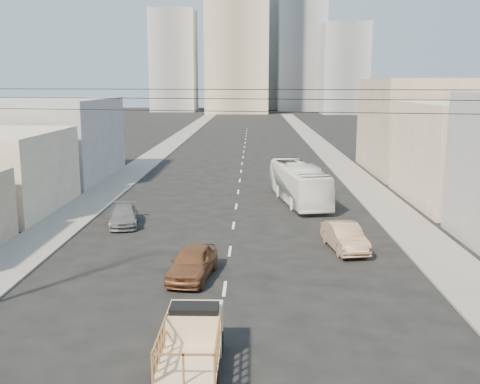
{
  "coord_description": "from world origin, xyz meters",
  "views": [
    {
      "loc": [
        1.31,
        -17.0,
        9.48
      ],
      "look_at": [
        0.59,
        13.89,
        3.5
      ],
      "focal_mm": 42.0,
      "sensor_mm": 36.0,
      "label": 1
    }
  ],
  "objects_px": {
    "sedan_tan": "(345,237)",
    "sedan_grey": "(124,216)",
    "flatbed_pickup": "(192,338)",
    "sedan_brown": "(192,263)",
    "city_bus": "(299,183)"
  },
  "relations": [
    {
      "from": "city_bus",
      "to": "sedan_brown",
      "type": "bearing_deg",
      "value": -119.29
    },
    {
      "from": "city_bus",
      "to": "sedan_brown",
      "type": "height_order",
      "value": "city_bus"
    },
    {
      "from": "flatbed_pickup",
      "to": "sedan_grey",
      "type": "relative_size",
      "value": 0.98
    },
    {
      "from": "city_bus",
      "to": "sedan_brown",
      "type": "distance_m",
      "value": 19.46
    },
    {
      "from": "city_bus",
      "to": "sedan_grey",
      "type": "bearing_deg",
      "value": -156.93
    },
    {
      "from": "flatbed_pickup",
      "to": "sedan_brown",
      "type": "height_order",
      "value": "flatbed_pickup"
    },
    {
      "from": "flatbed_pickup",
      "to": "sedan_brown",
      "type": "bearing_deg",
      "value": 96.05
    },
    {
      "from": "flatbed_pickup",
      "to": "sedan_grey",
      "type": "xyz_separation_m",
      "value": [
        -6.74,
        19.38,
        -0.44
      ]
    },
    {
      "from": "city_bus",
      "to": "sedan_tan",
      "type": "xyz_separation_m",
      "value": [
        1.61,
        -13.29,
        -0.79
      ]
    },
    {
      "from": "sedan_tan",
      "to": "flatbed_pickup",
      "type": "bearing_deg",
      "value": -126.37
    },
    {
      "from": "sedan_tan",
      "to": "sedan_grey",
      "type": "relative_size",
      "value": 1.05
    },
    {
      "from": "sedan_brown",
      "to": "sedan_tan",
      "type": "height_order",
      "value": "sedan_brown"
    },
    {
      "from": "sedan_tan",
      "to": "city_bus",
      "type": "bearing_deg",
      "value": 88.3
    },
    {
      "from": "flatbed_pickup",
      "to": "sedan_brown",
      "type": "xyz_separation_m",
      "value": [
        -0.95,
        8.99,
        -0.3
      ]
    },
    {
      "from": "sedan_tan",
      "to": "sedan_grey",
      "type": "bearing_deg",
      "value": 150.32
    }
  ]
}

